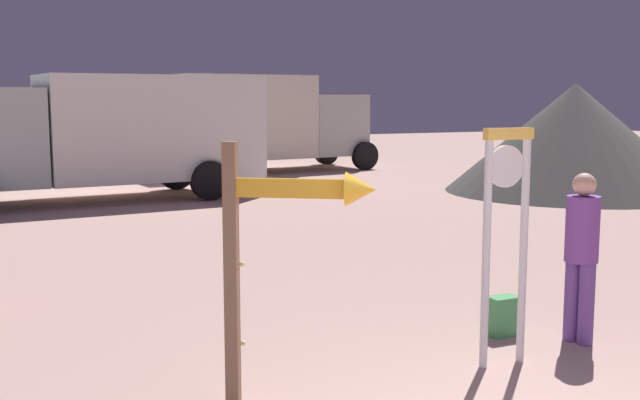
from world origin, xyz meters
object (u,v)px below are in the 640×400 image
object	(u,v)px
backpack	(502,316)
dome_tent	(574,138)
box_truck_far	(263,120)
person_near_clock	(581,249)
box_truck_near	(118,130)
standing_clock	(506,222)
arrow_sign	(284,233)

from	to	relation	value
backpack	dome_tent	distance (m)	12.65
box_truck_far	dome_tent	size ratio (longest dim) A/B	1.08
person_near_clock	box_truck_near	xyz separation A→B (m)	(-1.93, 12.64, 0.67)
standing_clock	dome_tent	xyz separation A→B (m)	(9.59, 9.43, 0.07)
standing_clock	person_near_clock	size ratio (longest dim) A/B	1.27
arrow_sign	dome_tent	bearing A→B (deg)	39.23
standing_clock	box_truck_far	xyz separation A→B (m)	(4.57, 17.74, 0.36)
person_near_clock	backpack	xyz separation A→B (m)	(-0.51, 0.49, -0.72)
backpack	box_truck_far	xyz separation A→B (m)	(4.03, 17.06, 1.44)
standing_clock	person_near_clock	xyz separation A→B (m)	(1.05, 0.18, -0.36)
box_truck_near	standing_clock	bearing A→B (deg)	-86.08
arrow_sign	box_truck_far	xyz separation A→B (m)	(6.69, 17.87, 0.28)
backpack	person_near_clock	bearing A→B (deg)	-43.94
person_near_clock	box_truck_near	size ratio (longest dim) A/B	0.23
standing_clock	arrow_sign	size ratio (longest dim) A/B	1.03
box_truck_far	dome_tent	bearing A→B (deg)	-58.82
arrow_sign	box_truck_far	size ratio (longest dim) A/B	0.30
person_near_clock	dome_tent	distance (m)	12.60
box_truck_near	box_truck_far	xyz separation A→B (m)	(5.44, 4.91, 0.05)
arrow_sign	box_truck_near	distance (m)	13.02
arrow_sign	box_truck_near	size ratio (longest dim) A/B	0.29
standing_clock	backpack	size ratio (longest dim) A/B	5.31
arrow_sign	dome_tent	world-z (taller)	dome_tent
box_truck_near	dome_tent	bearing A→B (deg)	-17.95
standing_clock	box_truck_far	size ratio (longest dim) A/B	0.31
person_near_clock	backpack	bearing A→B (deg)	136.06
backpack	box_truck_near	xyz separation A→B (m)	(-1.42, 12.15, 1.39)
dome_tent	arrow_sign	bearing A→B (deg)	-140.77
standing_clock	backpack	distance (m)	1.38
standing_clock	dome_tent	bearing A→B (deg)	44.52
standing_clock	box_truck_near	size ratio (longest dim) A/B	0.30
standing_clock	person_near_clock	distance (m)	1.13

